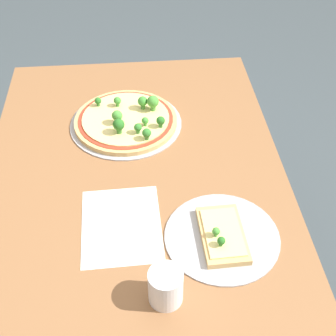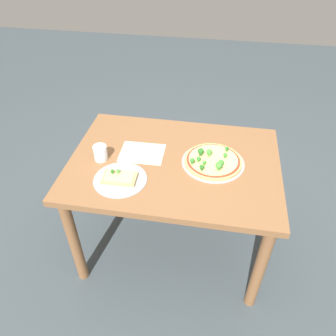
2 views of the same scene
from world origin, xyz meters
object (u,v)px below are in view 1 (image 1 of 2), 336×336
at_px(pizza_tray_slice, 222,236).
at_px(drinking_cup, 166,287).
at_px(dining_table, 137,196).
at_px(pizza_tray_whole, 127,120).

distance_m(pizza_tray_slice, drinking_cup, 0.21).
bearing_deg(pizza_tray_slice, dining_table, 38.30).
height_order(dining_table, pizza_tray_slice, pizza_tray_slice).
bearing_deg(dining_table, pizza_tray_slice, -141.70).
distance_m(dining_table, drinking_cup, 0.41).
relative_size(pizza_tray_whole, pizza_tray_slice, 1.24).
xyz_separation_m(pizza_tray_slice, drinking_cup, (-0.14, 0.14, 0.03)).
height_order(dining_table, drinking_cup, drinking_cup).
distance_m(pizza_tray_whole, pizza_tray_slice, 0.49).
distance_m(pizza_tray_whole, drinking_cup, 0.59).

